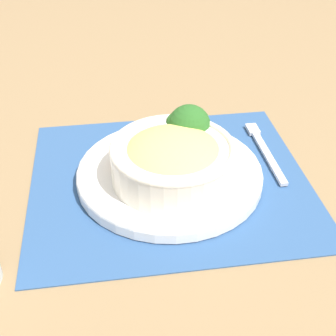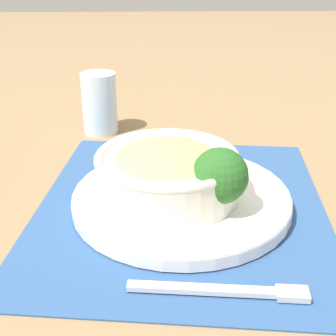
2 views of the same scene
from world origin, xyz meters
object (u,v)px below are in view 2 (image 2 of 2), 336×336
object	(u,v)px
bowl	(167,169)
broccoli_floret	(220,176)
water_glass	(100,106)
fork	(236,291)

from	to	relation	value
bowl	broccoli_floret	distance (m)	0.08
bowl	water_glass	bearing A→B (deg)	-157.19
broccoli_floret	fork	world-z (taller)	broccoli_floret
water_glass	bowl	bearing A→B (deg)	22.81
water_glass	fork	xyz separation A→B (m)	(0.46, 0.18, -0.04)
water_glass	fork	distance (m)	0.50
fork	broccoli_floret	bearing A→B (deg)	-173.52
bowl	fork	bearing A→B (deg)	19.31
bowl	fork	distance (m)	0.20
broccoli_floret	bowl	bearing A→B (deg)	-127.25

